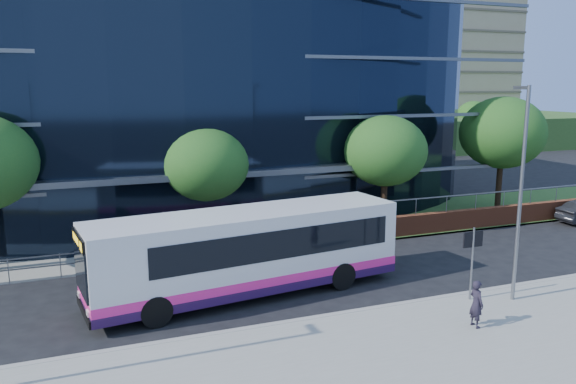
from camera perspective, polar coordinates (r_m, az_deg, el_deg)
name	(u,v)px	position (r m, az deg, el deg)	size (l,w,h in m)	color
ground	(344,304)	(21.71, 5.74, -11.28)	(200.00, 200.00, 0.00)	black
pavement_near	(421,363)	(17.79, 13.35, -16.50)	(80.00, 8.00, 0.15)	gray
kerb	(357,312)	(20.86, 7.01, -12.01)	(80.00, 0.25, 0.16)	gray
yellow_line_outer	(354,312)	(21.06, 6.74, -12.01)	(80.00, 0.08, 0.01)	gold
yellow_line_inner	(352,310)	(21.18, 6.55, -11.86)	(80.00, 0.08, 0.01)	gold
far_forecourt	(145,243)	(30.17, -14.34, -5.07)	(50.00, 8.00, 0.10)	gray
glass_office	(151,87)	(39.08, -13.76, 10.33)	(44.00, 23.10, 16.00)	black
guard_railings	(109,255)	(25.97, -17.73, -6.09)	(24.00, 0.05, 1.10)	slate
apartment_block	(364,64)	(85.71, 7.74, 12.76)	(60.00, 42.00, 30.00)	#2D511E
street_sign	(473,248)	(22.13, 18.25, -5.46)	(0.85, 0.09, 2.80)	slate
tree_far_b	(206,165)	(28.35, -8.33, 2.74)	(4.29, 4.29, 6.05)	black
tree_far_c	(385,151)	(31.60, 9.86, 4.12)	(4.62, 4.62, 6.51)	black
tree_far_d	(503,133)	(37.71, 20.96, 5.64)	(5.28, 5.28, 7.44)	black
tree_dist_e	(374,116)	(66.83, 8.71, 7.65)	(4.62, 4.62, 6.51)	black
tree_dist_f	(474,115)	(77.61, 18.34, 7.42)	(4.29, 4.29, 6.05)	black
streetlight_east	(521,188)	(22.19, 22.55, 0.37)	(0.15, 0.77, 8.00)	slate
city_bus	(250,251)	(22.08, -3.83, -5.97)	(12.63, 4.35, 3.35)	silver
pedestrian	(476,304)	(20.12, 18.58, -10.70)	(0.59, 0.39, 1.62)	black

